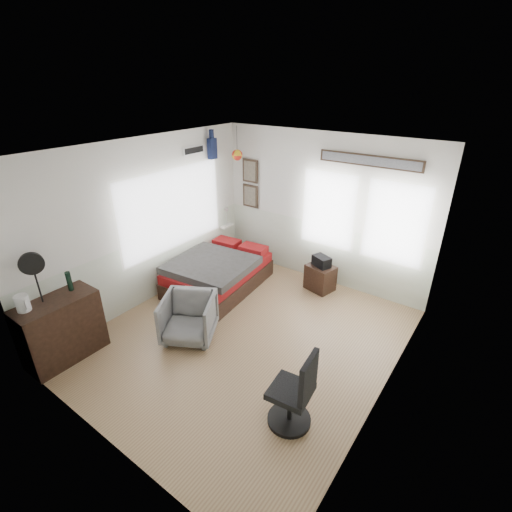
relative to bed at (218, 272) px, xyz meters
The scene contains 12 objects.
ground_plane 1.60m from the bed, 34.23° to the right, with size 4.00×4.50×0.01m, color #916A4A.
room_shell 1.93m from the bed, 29.70° to the right, with size 4.02×4.52×2.71m.
wall_decor 2.12m from the bed, 79.64° to the left, with size 3.55×1.32×1.44m.
bed is the anchor object (origin of this frame).
dresser 2.70m from the bed, 99.41° to the right, with size 0.48×1.00×0.90m, color black.
armchair 1.51m from the bed, 65.21° to the right, with size 0.72×0.74×0.68m, color slate.
nightstand 1.85m from the bed, 32.84° to the left, with size 0.47×0.37×0.47m, color black.
task_chair 3.20m from the bed, 33.91° to the right, with size 0.49×0.49×0.98m.
kettle 3.10m from the bed, 99.69° to the right, with size 0.19×0.16×0.21m.
bottle 2.54m from the bed, 101.98° to the right, with size 0.07×0.07×0.27m, color black.
stand_fan 3.02m from the bed, 100.66° to the right, with size 0.19×0.27×0.70m.
black_bag 1.87m from the bed, 32.84° to the left, with size 0.32×0.21×0.19m, color black.
Camera 1 is at (2.72, -3.51, 3.49)m, focal length 26.00 mm.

